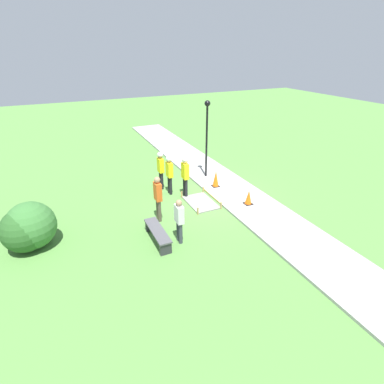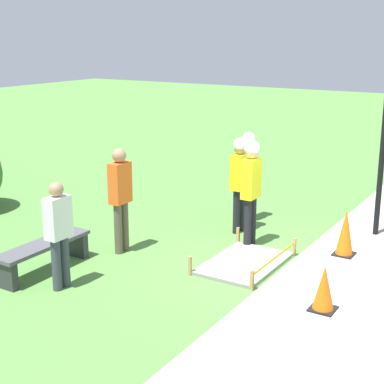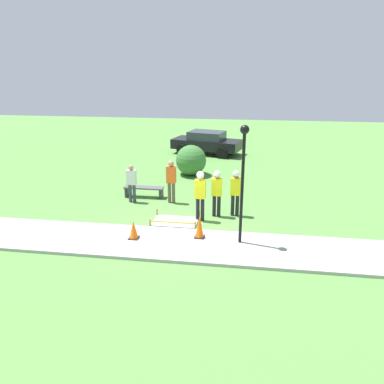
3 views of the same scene
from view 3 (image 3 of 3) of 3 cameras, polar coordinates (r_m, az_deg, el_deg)
name	(u,v)px [view 3 (image 3 of 3)]	position (r m, az deg, el deg)	size (l,w,h in m)	color
ground_plane	(179,231)	(13.38, -1.92, -5.89)	(60.00, 60.00, 0.00)	#51843D
sidewalk	(173,244)	(12.32, -2.90, -7.91)	(28.00, 2.34, 0.10)	#9E9E99
wet_concrete_patch	(175,222)	(14.04, -2.54, -4.54)	(1.71, 1.14, 0.32)	gray
traffic_cone_near_patch	(134,230)	(12.60, -8.89, -5.68)	(0.34, 0.34, 0.63)	black
traffic_cone_far_patch	(200,226)	(12.49, 1.16, -5.27)	(0.34, 0.34, 0.79)	black
park_bench	(144,190)	(16.75, -7.33, 0.32)	(1.76, 0.44, 0.48)	#2D2D33
worker_supervisor	(236,189)	(14.41, 6.65, 0.51)	(0.40, 0.26, 1.84)	black
worker_assistant	(200,191)	(13.82, 1.26, 0.16)	(0.40, 0.28, 1.93)	black
worker_trainee	(217,189)	(14.28, 3.81, 0.44)	(0.40, 0.27, 1.84)	black
bystander_in_orange_shirt	(171,179)	(15.75, -3.19, 2.00)	(0.40, 0.24, 1.84)	brown
bystander_in_gray_shirt	(132,181)	(16.04, -9.18, 1.60)	(0.40, 0.22, 1.64)	#383D47
lamppost_near	(243,168)	(11.55, 7.78, 3.68)	(0.28, 0.28, 3.81)	black
parked_car_black	(207,142)	(25.04, 2.24, 7.60)	(4.78, 2.88, 1.51)	black
shrub_rounded_near	(190,161)	(20.19, -0.32, 4.82)	(1.49, 1.49, 1.49)	#285623
shrub_rounded_mid	(191,160)	(19.97, -0.15, 4.85)	(1.62, 1.62, 1.62)	#387033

